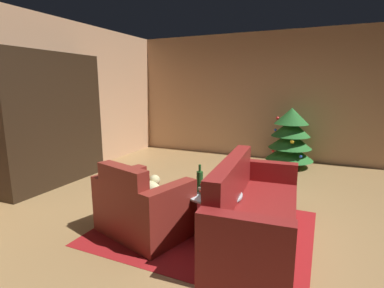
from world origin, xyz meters
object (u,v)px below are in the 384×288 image
Objects in this scene: couch_red at (253,214)px; coffee_table at (214,197)px; armchair_red at (142,208)px; bottle_on_table at (200,181)px; book_stack_on_table at (209,188)px; bookshelf_unit at (59,120)px; decorated_tree at (290,137)px.

couch_red is 0.46m from coffee_table.
armchair_red reaches higher than bottle_on_table.
bottle_on_table is at bearing 171.06° from book_stack_on_table.
bookshelf_unit is 4.32m from decorated_tree.
armchair_red is 1.21m from couch_red.
coffee_table is (-0.45, 0.04, 0.10)m from couch_red.
couch_red reaches higher than coffee_table.
decorated_tree is at bearing 81.70° from coffee_table.
armchair_red is 0.58× the size of couch_red.
bottle_on_table is 0.26× the size of decorated_tree.
couch_red reaches higher than armchair_red.
book_stack_on_table is 0.18× the size of decorated_tree.
armchair_red is at bearing -23.08° from bookshelf_unit.
decorated_tree reaches higher than bottle_on_table.
bottle_on_table is at bearing -101.29° from decorated_tree.
coffee_table is (2.97, -0.59, -0.66)m from bookshelf_unit.
bookshelf_unit is 1.92× the size of armchair_red.
bottle_on_table is (-0.17, -0.01, 0.17)m from coffee_table.
bookshelf_unit is at bearing 168.83° from coffee_table.
book_stack_on_table is at bearing 178.90° from couch_red.
decorated_tree reaches higher than coffee_table.
coffee_table is 2.84× the size of book_stack_on_table.
armchair_red is 3.62× the size of bottle_on_table.
bookshelf_unit reaches higher than book_stack_on_table.
bookshelf_unit is 9.68× the size of book_stack_on_table.
couch_red is at bearing -10.36° from bookshelf_unit.
armchair_red is at bearing -152.33° from book_stack_on_table.
armchair_red is 5.05× the size of book_stack_on_table.
armchair_red reaches higher than book_stack_on_table.
couch_red is at bearing -4.92° from coffee_table.
bookshelf_unit is 6.93× the size of bottle_on_table.
bookshelf_unit is 3.55m from couch_red.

